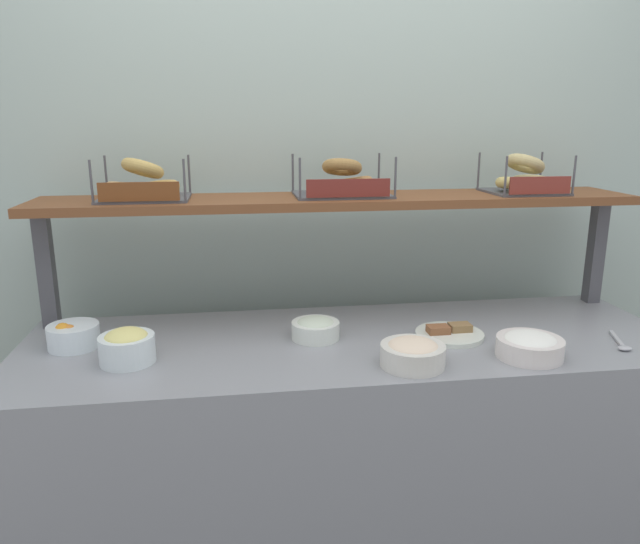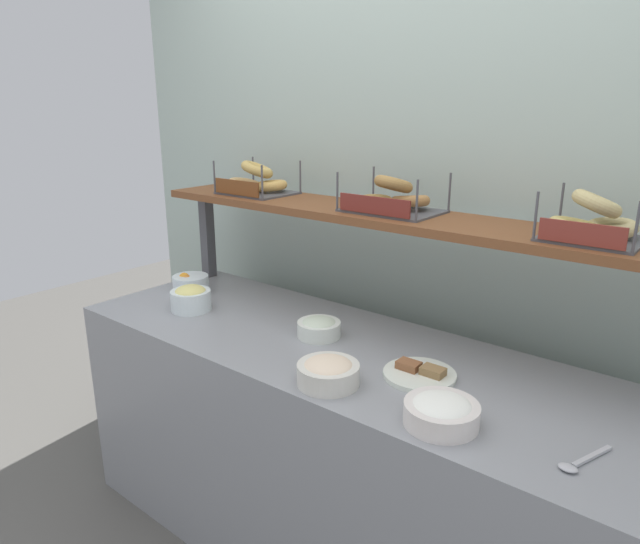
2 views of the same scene
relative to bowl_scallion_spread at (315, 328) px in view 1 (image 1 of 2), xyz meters
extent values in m
cube|color=#A9BDB1|center=(0.12, 0.52, 0.32)|extent=(3.32, 0.06, 2.40)
cube|color=gray|center=(0.12, -0.03, -0.46)|extent=(2.12, 0.70, 0.85)
cube|color=#4C4C51|center=(-0.88, 0.24, 0.17)|extent=(0.05, 0.05, 0.40)
cube|color=#4C4C51|center=(1.12, 0.24, 0.17)|extent=(0.05, 0.05, 0.40)
cube|color=brown|center=(0.12, 0.24, 0.38)|extent=(2.08, 0.32, 0.03)
cylinder|color=white|center=(0.00, 0.00, -0.01)|extent=(0.16, 0.16, 0.06)
ellipsoid|color=silver|center=(0.00, 0.00, 0.02)|extent=(0.12, 0.12, 0.04)
cylinder|color=white|center=(-0.76, 0.03, 0.00)|extent=(0.16, 0.16, 0.07)
sphere|color=orange|center=(-0.78, 0.02, 0.03)|extent=(0.05, 0.05, 0.05)
sphere|color=orange|center=(-0.76, 0.02, 0.03)|extent=(0.04, 0.04, 0.04)
sphere|color=orange|center=(-0.77, 0.02, 0.03)|extent=(0.03, 0.03, 0.03)
cylinder|color=white|center=(-0.57, -0.11, 0.01)|extent=(0.16, 0.16, 0.08)
ellipsoid|color=#EDE280|center=(-0.57, -0.11, 0.04)|extent=(0.13, 0.13, 0.06)
cylinder|color=silver|center=(0.25, -0.26, 0.00)|extent=(0.19, 0.19, 0.06)
ellipsoid|color=beige|center=(0.25, -0.26, 0.02)|extent=(0.15, 0.15, 0.04)
cylinder|color=white|center=(0.61, -0.25, -0.01)|extent=(0.20, 0.20, 0.06)
ellipsoid|color=white|center=(0.61, -0.25, 0.02)|extent=(0.15, 0.15, 0.04)
cylinder|color=white|center=(0.44, -0.05, -0.03)|extent=(0.22, 0.22, 0.01)
cube|color=brown|center=(0.40, -0.05, -0.01)|extent=(0.07, 0.05, 0.02)
cube|color=olive|center=(0.48, -0.04, -0.01)|extent=(0.07, 0.05, 0.02)
cube|color=#B7B7BC|center=(0.96, -0.16, -0.03)|extent=(0.06, 0.14, 0.01)
ellipsoid|color=#B7B7BC|center=(0.93, -0.25, -0.03)|extent=(0.04, 0.03, 0.01)
cube|color=#4C4C51|center=(-0.54, 0.25, 0.40)|extent=(0.29, 0.24, 0.01)
cylinder|color=#4C4C51|center=(-0.68, 0.14, 0.47)|extent=(0.01, 0.01, 0.14)
cylinder|color=#4C4C51|center=(-0.40, 0.14, 0.47)|extent=(0.01, 0.01, 0.14)
cylinder|color=#4C4C51|center=(-0.68, 0.37, 0.47)|extent=(0.01, 0.01, 0.14)
cylinder|color=#4C4C51|center=(-0.40, 0.37, 0.47)|extent=(0.01, 0.01, 0.14)
cube|color=brown|center=(-0.54, 0.13, 0.44)|extent=(0.25, 0.01, 0.06)
torus|color=tan|center=(-0.59, 0.22, 0.43)|extent=(0.20, 0.20, 0.06)
torus|color=tan|center=(-0.50, 0.29, 0.43)|extent=(0.16, 0.16, 0.05)
torus|color=tan|center=(-0.54, 0.25, 0.50)|extent=(0.20, 0.20, 0.09)
cube|color=#4C4C51|center=(0.13, 0.26, 0.40)|extent=(0.33, 0.24, 0.01)
cylinder|color=#4C4C51|center=(-0.03, 0.14, 0.47)|extent=(0.01, 0.01, 0.14)
cylinder|color=#4C4C51|center=(0.29, 0.14, 0.47)|extent=(0.01, 0.01, 0.14)
cylinder|color=#4C4C51|center=(-0.03, 0.37, 0.47)|extent=(0.01, 0.01, 0.14)
cylinder|color=#4C4C51|center=(0.29, 0.37, 0.47)|extent=(0.01, 0.01, 0.14)
cube|color=maroon|center=(0.13, 0.14, 0.44)|extent=(0.28, 0.01, 0.06)
torus|color=#A88345|center=(0.07, 0.23, 0.43)|extent=(0.18, 0.18, 0.05)
torus|color=#AA7642|center=(0.18, 0.29, 0.43)|extent=(0.20, 0.20, 0.06)
torus|color=#A37941|center=(0.13, 0.26, 0.49)|extent=(0.18, 0.18, 0.08)
cube|color=#4C4C51|center=(0.80, 0.24, 0.40)|extent=(0.26, 0.24, 0.01)
cylinder|color=#4C4C51|center=(0.67, 0.13, 0.47)|extent=(0.01, 0.01, 0.14)
cylinder|color=#4C4C51|center=(0.93, 0.13, 0.47)|extent=(0.01, 0.01, 0.14)
cylinder|color=#4C4C51|center=(0.67, 0.36, 0.47)|extent=(0.01, 0.01, 0.14)
cylinder|color=#4C4C51|center=(0.93, 0.36, 0.47)|extent=(0.01, 0.01, 0.14)
cube|color=maroon|center=(0.80, 0.12, 0.44)|extent=(0.22, 0.01, 0.06)
torus|color=tan|center=(0.75, 0.21, 0.43)|extent=(0.20, 0.20, 0.06)
torus|color=tan|center=(0.84, 0.28, 0.43)|extent=(0.20, 0.20, 0.05)
torus|color=tan|center=(0.80, 0.24, 0.50)|extent=(0.19, 0.19, 0.09)
camera|label=1|loc=(-0.25, -1.80, 0.66)|focal=33.36mm
camera|label=2|loc=(1.18, -1.46, 0.77)|focal=31.70mm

